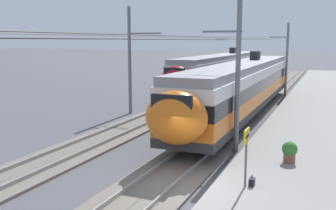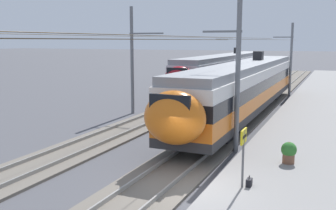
{
  "view_description": "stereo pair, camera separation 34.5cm",
  "coord_description": "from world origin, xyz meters",
  "px_view_note": "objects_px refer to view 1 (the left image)",
  "views": [
    {
      "loc": [
        -12.54,
        -4.35,
        5.4
      ],
      "look_at": [
        5.26,
        3.1,
        2.21
      ],
      "focal_mm": 41.84,
      "sensor_mm": 36.0,
      "label": 1
    },
    {
      "loc": [
        -12.4,
        -4.67,
        5.4
      ],
      "look_at": [
        5.26,
        3.1,
        2.21
      ],
      "focal_mm": 41.84,
      "sensor_mm": 36.0,
      "label": 2
    }
  ],
  "objects_px": {
    "platform_sign": "(246,145)",
    "train_near_platform": "(243,86)",
    "handbag_near_sign": "(252,182)",
    "potted_plant_platform_edge": "(290,151)",
    "catenary_mast_far_side": "(132,59)",
    "catenary_mast_east": "(286,58)",
    "train_far_track": "(222,69)",
    "catenary_mast_mid": "(236,73)"
  },
  "relations": [
    {
      "from": "platform_sign",
      "to": "train_near_platform",
      "type": "bearing_deg",
      "value": 12.55
    },
    {
      "from": "handbag_near_sign",
      "to": "potted_plant_platform_edge",
      "type": "distance_m",
      "value": 3.46
    },
    {
      "from": "catenary_mast_far_side",
      "to": "handbag_near_sign",
      "type": "height_order",
      "value": "catenary_mast_far_side"
    },
    {
      "from": "platform_sign",
      "to": "handbag_near_sign",
      "type": "bearing_deg",
      "value": -46.72
    },
    {
      "from": "catenary_mast_far_side",
      "to": "potted_plant_platform_edge",
      "type": "distance_m",
      "value": 15.37
    },
    {
      "from": "catenary_mast_east",
      "to": "potted_plant_platform_edge",
      "type": "distance_m",
      "value": 23.74
    },
    {
      "from": "train_far_track",
      "to": "catenary_mast_mid",
      "type": "distance_m",
      "value": 25.56
    },
    {
      "from": "train_near_platform",
      "to": "catenary_mast_far_side",
      "type": "bearing_deg",
      "value": 104.37
    },
    {
      "from": "catenary_mast_mid",
      "to": "catenary_mast_far_side",
      "type": "xyz_separation_m",
      "value": [
        6.99,
        9.31,
        0.22
      ]
    },
    {
      "from": "catenary_mast_mid",
      "to": "catenary_mast_east",
      "type": "bearing_deg",
      "value": 0.01
    },
    {
      "from": "train_near_platform",
      "to": "platform_sign",
      "type": "height_order",
      "value": "train_near_platform"
    },
    {
      "from": "catenary_mast_far_side",
      "to": "potted_plant_platform_edge",
      "type": "relative_size",
      "value": 43.62
    },
    {
      "from": "handbag_near_sign",
      "to": "train_far_track",
      "type": "bearing_deg",
      "value": 16.86
    },
    {
      "from": "train_near_platform",
      "to": "catenary_mast_mid",
      "type": "relative_size",
      "value": 0.69
    },
    {
      "from": "train_near_platform",
      "to": "platform_sign",
      "type": "bearing_deg",
      "value": -167.45
    },
    {
      "from": "catenary_mast_far_side",
      "to": "train_far_track",
      "type": "bearing_deg",
      "value": -7.17
    },
    {
      "from": "handbag_near_sign",
      "to": "potted_plant_platform_edge",
      "type": "height_order",
      "value": "potted_plant_platform_edge"
    },
    {
      "from": "catenary_mast_mid",
      "to": "catenary_mast_east",
      "type": "height_order",
      "value": "catenary_mast_mid"
    },
    {
      "from": "train_far_track",
      "to": "catenary_mast_far_side",
      "type": "bearing_deg",
      "value": 172.83
    },
    {
      "from": "train_far_track",
      "to": "catenary_mast_far_side",
      "type": "xyz_separation_m",
      "value": [
        -17.51,
        2.2,
        1.87
      ]
    },
    {
      "from": "platform_sign",
      "to": "catenary_mast_mid",
      "type": "bearing_deg",
      "value": 17.38
    },
    {
      "from": "platform_sign",
      "to": "handbag_near_sign",
      "type": "height_order",
      "value": "platform_sign"
    },
    {
      "from": "train_near_platform",
      "to": "catenary_mast_east",
      "type": "xyz_separation_m",
      "value": [
        12.55,
        -1.51,
        1.51
      ]
    },
    {
      "from": "train_far_track",
      "to": "handbag_near_sign",
      "type": "xyz_separation_m",
      "value": [
        -29.66,
        -8.99,
        -1.78
      ]
    },
    {
      "from": "catenary_mast_east",
      "to": "catenary_mast_far_side",
      "type": "xyz_separation_m",
      "value": [
        -14.55,
        9.31,
        0.36
      ]
    },
    {
      "from": "catenary_mast_east",
      "to": "platform_sign",
      "type": "bearing_deg",
      "value": -176.43
    },
    {
      "from": "catenary_mast_mid",
      "to": "catenary_mast_far_side",
      "type": "distance_m",
      "value": 11.65
    },
    {
      "from": "catenary_mast_east",
      "to": "catenary_mast_far_side",
      "type": "bearing_deg",
      "value": 147.38
    },
    {
      "from": "catenary_mast_mid",
      "to": "potted_plant_platform_edge",
      "type": "relative_size",
      "value": 43.62
    },
    {
      "from": "catenary_mast_mid",
      "to": "platform_sign",
      "type": "height_order",
      "value": "catenary_mast_mid"
    },
    {
      "from": "train_near_platform",
      "to": "catenary_mast_mid",
      "type": "xyz_separation_m",
      "value": [
        -8.99,
        -1.52,
        1.65
      ]
    },
    {
      "from": "train_near_platform",
      "to": "catenary_mast_far_side",
      "type": "xyz_separation_m",
      "value": [
        -2.0,
        7.8,
        1.87
      ]
    },
    {
      "from": "train_near_platform",
      "to": "potted_plant_platform_edge",
      "type": "bearing_deg",
      "value": -158.19
    },
    {
      "from": "potted_plant_platform_edge",
      "to": "train_far_track",
      "type": "bearing_deg",
      "value": 20.65
    },
    {
      "from": "train_near_platform",
      "to": "train_far_track",
      "type": "distance_m",
      "value": 16.49
    },
    {
      "from": "platform_sign",
      "to": "potted_plant_platform_edge",
      "type": "relative_size",
      "value": 2.3
    },
    {
      "from": "catenary_mast_mid",
      "to": "potted_plant_platform_edge",
      "type": "distance_m",
      "value": 4.56
    },
    {
      "from": "catenary_mast_mid",
      "to": "handbag_near_sign",
      "type": "xyz_separation_m",
      "value": [
        -5.16,
        -1.88,
        -3.43
      ]
    },
    {
      "from": "train_far_track",
      "to": "catenary_mast_east",
      "type": "relative_size",
      "value": 0.75
    },
    {
      "from": "catenary_mast_far_side",
      "to": "handbag_near_sign",
      "type": "xyz_separation_m",
      "value": [
        -12.15,
        -11.19,
        -3.65
      ]
    },
    {
      "from": "potted_plant_platform_edge",
      "to": "train_near_platform",
      "type": "bearing_deg",
      "value": 21.81
    },
    {
      "from": "catenary_mast_mid",
      "to": "handbag_near_sign",
      "type": "relative_size",
      "value": 97.39
    }
  ]
}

